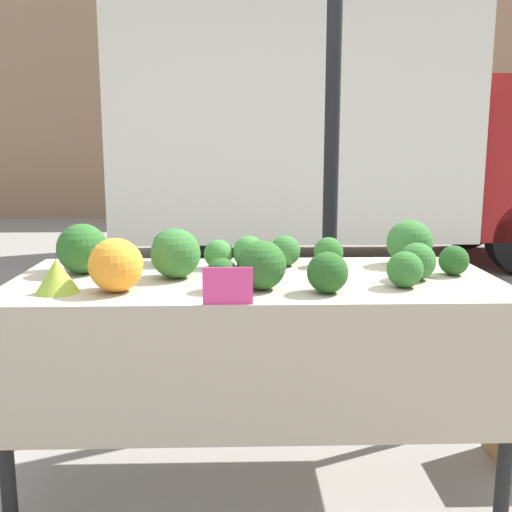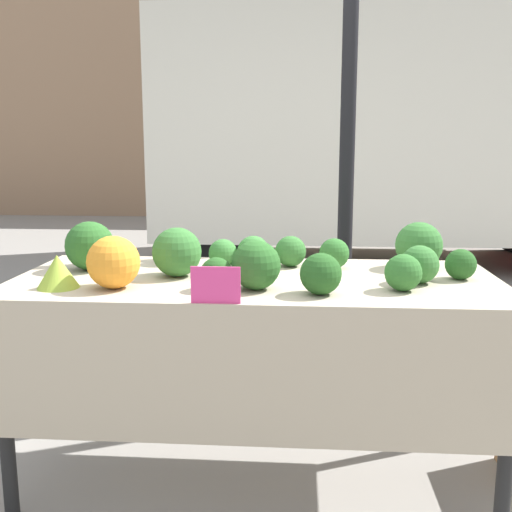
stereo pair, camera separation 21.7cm
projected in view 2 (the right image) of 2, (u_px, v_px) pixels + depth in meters
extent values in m
plane|color=gray|center=(256.00, 475.00, 2.33)|extent=(40.00, 40.00, 0.00)
cube|color=#9E7A5B|center=(292.00, 84.00, 10.43)|extent=(16.00, 0.60, 4.64)
cylinder|color=black|center=(346.00, 176.00, 2.75)|extent=(0.07, 0.07, 2.25)
cube|color=silver|center=(330.00, 129.00, 6.34)|extent=(3.52, 1.96, 2.19)
cylinder|color=black|center=(232.00, 238.00, 5.83)|extent=(0.74, 0.22, 0.74)
cylinder|color=black|center=(246.00, 218.00, 7.38)|extent=(0.74, 0.22, 0.74)
cube|color=tan|center=(256.00, 281.00, 2.19)|extent=(1.76, 0.77, 0.03)
cube|color=tan|center=(247.00, 381.00, 1.86)|extent=(1.76, 0.01, 0.43)
cylinder|color=black|center=(5.00, 414.00, 2.00)|extent=(0.05, 0.05, 0.76)
cylinder|color=black|center=(508.00, 431.00, 1.89)|extent=(0.05, 0.05, 0.76)
cylinder|color=black|center=(76.00, 349.00, 2.64)|extent=(0.05, 0.05, 0.76)
cylinder|color=black|center=(456.00, 358.00, 2.52)|extent=(0.05, 0.05, 0.76)
sphere|color=orange|center=(113.00, 262.00, 2.01)|extent=(0.18, 0.18, 0.18)
cone|color=#93B238|center=(58.00, 271.00, 2.02)|extent=(0.14, 0.14, 0.11)
sphere|color=#2D6628|center=(334.00, 253.00, 2.34)|extent=(0.12, 0.12, 0.12)
sphere|color=#336B2D|center=(177.00, 252.00, 2.20)|extent=(0.18, 0.18, 0.18)
sphere|color=#387533|center=(223.00, 253.00, 2.36)|extent=(0.11, 0.11, 0.11)
sphere|color=#2D6628|center=(403.00, 273.00, 1.98)|extent=(0.12, 0.12, 0.12)
sphere|color=#23511E|center=(321.00, 274.00, 1.93)|extent=(0.14, 0.14, 0.14)
sphere|color=#336B2D|center=(419.00, 245.00, 2.34)|extent=(0.18, 0.18, 0.18)
sphere|color=#285B23|center=(90.00, 246.00, 2.31)|extent=(0.19, 0.19, 0.19)
sphere|color=#387533|center=(253.00, 252.00, 2.35)|extent=(0.13, 0.13, 0.13)
sphere|color=#23511E|center=(177.00, 246.00, 2.44)|extent=(0.14, 0.14, 0.14)
sphere|color=#285B23|center=(256.00, 265.00, 1.99)|extent=(0.17, 0.17, 0.17)
sphere|color=#336B2D|center=(420.00, 264.00, 2.09)|extent=(0.13, 0.13, 0.13)
sphere|color=#23511E|center=(461.00, 264.00, 2.15)|extent=(0.11, 0.11, 0.11)
sphere|color=#23511E|center=(216.00, 274.00, 1.99)|extent=(0.11, 0.11, 0.11)
sphere|color=#336B2D|center=(291.00, 251.00, 2.37)|extent=(0.12, 0.12, 0.12)
cube|color=#E53D84|center=(216.00, 285.00, 1.82)|extent=(0.15, 0.01, 0.11)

